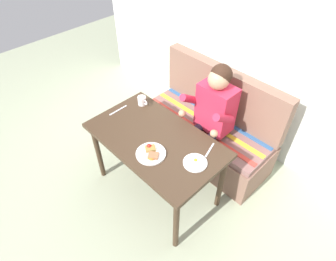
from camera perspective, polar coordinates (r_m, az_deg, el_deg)
ground_plane at (r=2.99m, az=-2.09°, el=-11.47°), size 8.00×8.00×0.00m
back_wall at (r=2.95m, az=16.61°, el=18.99°), size 4.40×0.10×2.60m
table at (r=2.49m, az=-2.47°, el=-2.88°), size 1.20×0.70×0.73m
couch at (r=3.12m, az=8.08°, el=0.25°), size 1.44×0.56×1.00m
person at (r=2.69m, az=8.58°, el=3.55°), size 0.45×0.61×1.21m
plate_breakfast at (r=2.29m, az=-3.44°, el=-4.56°), size 0.24×0.24×0.05m
plate_eggs at (r=2.24m, az=5.47°, el=-6.43°), size 0.19×0.19×0.04m
coffee_mug at (r=2.76m, az=-5.23°, el=6.01°), size 0.12×0.08×0.09m
fork at (r=2.35m, az=8.36°, el=-3.88°), size 0.06×0.17×0.00m
knife at (r=2.74m, az=-9.92°, el=4.04°), size 0.02×0.20×0.00m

